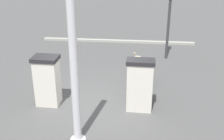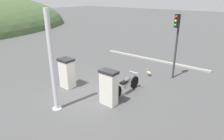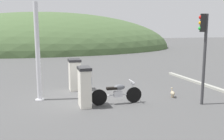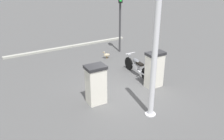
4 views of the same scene
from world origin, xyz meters
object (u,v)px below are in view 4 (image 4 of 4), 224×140
at_px(fuel_pump_far, 96,84).
at_px(roadside_traffic_light, 120,11).
at_px(canopy_support_pole, 154,63).
at_px(wandering_duck, 107,55).
at_px(motorcycle_near_pump, 137,66).
at_px(fuel_pump_near, 154,69).

xyz_separation_m(fuel_pump_far, roadside_traffic_light, (4.73, -3.93, 1.74)).
bearing_deg(canopy_support_pole, fuel_pump_far, 37.94).
relative_size(wandering_duck, roadside_traffic_light, 0.12).
relative_size(motorcycle_near_pump, roadside_traffic_light, 0.59).
relative_size(motorcycle_near_pump, canopy_support_pole, 0.52).
height_order(fuel_pump_near, wandering_duck, fuel_pump_near).
height_order(motorcycle_near_pump, canopy_support_pole, canopy_support_pole).
bearing_deg(canopy_support_pole, motorcycle_near_pump, -25.86).
xyz_separation_m(fuel_pump_near, motorcycle_near_pump, (1.39, -0.02, -0.36)).
height_order(motorcycle_near_pump, roadside_traffic_light, roadside_traffic_light).
relative_size(fuel_pump_near, wandering_duck, 3.72).
height_order(fuel_pump_far, canopy_support_pole, canopy_support_pole).
distance_m(motorcycle_near_pump, roadside_traffic_light, 4.07).
distance_m(fuel_pump_near, roadside_traffic_light, 5.14).
relative_size(fuel_pump_far, roadside_traffic_light, 0.43).
height_order(motorcycle_near_pump, wandering_duck, motorcycle_near_pump).
xyz_separation_m(fuel_pump_near, wandering_duck, (4.14, 0.21, -0.62)).
xyz_separation_m(fuel_pump_near, canopy_support_pole, (-1.77, 1.51, 1.23)).
bearing_deg(roadside_traffic_light, fuel_pump_far, 140.31).
bearing_deg(wandering_duck, motorcycle_near_pump, -175.15).
height_order(fuel_pump_far, wandering_duck, fuel_pump_far).
xyz_separation_m(fuel_pump_near, roadside_traffic_light, (4.73, -1.04, 1.72)).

